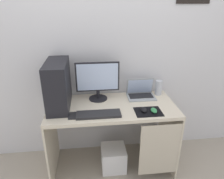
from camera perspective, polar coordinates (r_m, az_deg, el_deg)
ground_plane at (r=2.60m, az=0.00°, el=-19.69°), size 8.00×8.00×0.00m
wall_back at (r=2.30m, az=-0.96°, el=11.41°), size 4.00×0.05×2.60m
desk at (r=2.23m, az=0.49°, el=-8.36°), size 1.32×0.62×0.78m
pc_tower at (r=2.11m, az=-14.57°, el=1.22°), size 0.21×0.49×0.47m
monitor at (r=2.20m, az=-3.96°, el=2.47°), size 0.46×0.20×0.42m
laptop at (r=2.35m, az=7.87°, el=-0.98°), size 0.30×0.22×0.20m
speaker at (r=2.42m, az=12.65°, el=0.50°), size 0.08×0.08×0.17m
keyboard at (r=1.97m, az=-3.69°, el=-6.79°), size 0.42×0.14×0.02m
mousepad at (r=2.06m, az=9.92°, el=-6.02°), size 0.26×0.20×0.00m
mouse_left at (r=2.05m, az=8.67°, el=-5.51°), size 0.06×0.10×0.03m
mouse_right at (r=2.05m, az=11.42°, el=-5.65°), size 0.06×0.10×0.03m
cell_phone at (r=2.00m, az=-10.85°, el=-7.07°), size 0.07×0.13×0.01m
subwoofer at (r=2.48m, az=0.40°, el=-18.23°), size 0.27×0.27×0.27m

